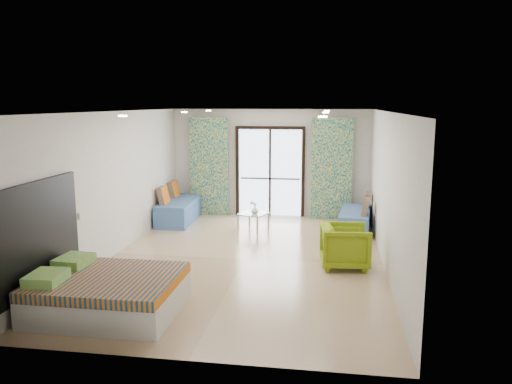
# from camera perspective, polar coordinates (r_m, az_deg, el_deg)

# --- Properties ---
(floor) EXTENTS (5.00, 7.50, 0.01)m
(floor) POSITION_cam_1_polar(r_m,az_deg,el_deg) (9.33, -1.23, -7.66)
(floor) COLOR tan
(floor) RESTS_ON ground
(ceiling) EXTENTS (5.00, 7.50, 0.01)m
(ceiling) POSITION_cam_1_polar(r_m,az_deg,el_deg) (8.88, -1.29, 9.17)
(ceiling) COLOR silver
(ceiling) RESTS_ON ground
(wall_back) EXTENTS (5.00, 0.01, 2.70)m
(wall_back) POSITION_cam_1_polar(r_m,az_deg,el_deg) (12.68, 1.64, 3.35)
(wall_back) COLOR silver
(wall_back) RESTS_ON ground
(wall_front) EXTENTS (5.00, 0.01, 2.70)m
(wall_front) POSITION_cam_1_polar(r_m,az_deg,el_deg) (5.44, -8.06, -5.99)
(wall_front) COLOR silver
(wall_front) RESTS_ON ground
(wall_left) EXTENTS (0.01, 7.50, 2.70)m
(wall_left) POSITION_cam_1_polar(r_m,az_deg,el_deg) (9.74, -15.91, 0.90)
(wall_left) COLOR silver
(wall_left) RESTS_ON ground
(wall_right) EXTENTS (0.01, 7.50, 2.70)m
(wall_right) POSITION_cam_1_polar(r_m,az_deg,el_deg) (8.93, 14.75, 0.13)
(wall_right) COLOR silver
(wall_right) RESTS_ON ground
(balcony_door) EXTENTS (1.76, 0.08, 2.28)m
(balcony_door) POSITION_cam_1_polar(r_m,az_deg,el_deg) (12.66, 1.62, 2.92)
(balcony_door) COLOR black
(balcony_door) RESTS_ON floor
(balcony_rail) EXTENTS (1.52, 0.03, 0.04)m
(balcony_rail) POSITION_cam_1_polar(r_m,az_deg,el_deg) (12.71, 1.62, 1.55)
(balcony_rail) COLOR #595451
(balcony_rail) RESTS_ON balcony_door
(curtain_left) EXTENTS (1.00, 0.10, 2.50)m
(curtain_left) POSITION_cam_1_polar(r_m,az_deg,el_deg) (12.79, -5.38, 2.92)
(curtain_left) COLOR silver
(curtain_left) RESTS_ON floor
(curtain_right) EXTENTS (1.00, 0.10, 2.50)m
(curtain_right) POSITION_cam_1_polar(r_m,az_deg,el_deg) (12.42, 8.66, 2.63)
(curtain_right) COLOR silver
(curtain_right) RESTS_ON floor
(downlight_a) EXTENTS (0.12, 0.12, 0.02)m
(downlight_a) POSITION_cam_1_polar(r_m,az_deg,el_deg) (7.35, -14.98, 8.40)
(downlight_a) COLOR #FFE0B2
(downlight_a) RESTS_ON ceiling
(downlight_b) EXTENTS (0.12, 0.12, 0.02)m
(downlight_b) POSITION_cam_1_polar(r_m,az_deg,el_deg) (6.75, 7.64, 8.52)
(downlight_b) COLOR #FFE0B2
(downlight_b) RESTS_ON ceiling
(downlight_c) EXTENTS (0.12, 0.12, 0.02)m
(downlight_c) POSITION_cam_1_polar(r_m,az_deg,el_deg) (10.18, -8.20, 9.03)
(downlight_c) COLOR #FFE0B2
(downlight_c) RESTS_ON ceiling
(downlight_d) EXTENTS (0.12, 0.12, 0.02)m
(downlight_d) POSITION_cam_1_polar(r_m,az_deg,el_deg) (9.75, 7.97, 8.99)
(downlight_d) COLOR #FFE0B2
(downlight_d) RESTS_ON ceiling
(downlight_e) EXTENTS (0.12, 0.12, 0.02)m
(downlight_e) POSITION_cam_1_polar(r_m,az_deg,el_deg) (12.11, -5.45, 9.25)
(downlight_e) COLOR #FFE0B2
(downlight_e) RESTS_ON ceiling
(downlight_f) EXTENTS (0.12, 0.12, 0.02)m
(downlight_f) POSITION_cam_1_polar(r_m,az_deg,el_deg) (11.75, 8.10, 9.17)
(downlight_f) COLOR #FFE0B2
(downlight_f) RESTS_ON ceiling
(headboard) EXTENTS (0.06, 2.10, 1.50)m
(headboard) POSITION_cam_1_polar(r_m,az_deg,el_deg) (7.52, -23.79, -4.59)
(headboard) COLOR black
(headboard) RESTS_ON floor
(switch_plate) EXTENTS (0.02, 0.10, 0.10)m
(switch_plate) POSITION_cam_1_polar(r_m,az_deg,el_deg) (8.57, -19.42, -2.57)
(switch_plate) COLOR silver
(switch_plate) RESTS_ON wall_left
(bed) EXTENTS (1.90, 1.55, 0.66)m
(bed) POSITION_cam_1_polar(r_m,az_deg,el_deg) (7.28, -16.66, -11.02)
(bed) COLOR silver
(bed) RESTS_ON floor
(daybed_left) EXTENTS (0.79, 1.90, 0.93)m
(daybed_left) POSITION_cam_1_polar(r_m,az_deg,el_deg) (12.32, -8.79, -1.97)
(daybed_left) COLOR #4469A3
(daybed_left) RESTS_ON floor
(daybed_right) EXTENTS (0.80, 1.71, 0.82)m
(daybed_right) POSITION_cam_1_polar(r_m,az_deg,el_deg) (11.52, 11.33, -3.09)
(daybed_right) COLOR #4469A3
(daybed_right) RESTS_ON floor
(coffee_table) EXTENTS (0.75, 0.75, 0.67)m
(coffee_table) POSITION_cam_1_polar(r_m,az_deg,el_deg) (11.33, -0.31, -2.64)
(coffee_table) COLOR silver
(coffee_table) RESTS_ON floor
(vase) EXTENTS (0.21, 0.21, 0.17)m
(vase) POSITION_cam_1_polar(r_m,az_deg,el_deg) (11.23, -0.13, -2.09)
(vase) COLOR white
(vase) RESTS_ON coffee_table
(armchair) EXTENTS (0.83, 0.87, 0.83)m
(armchair) POSITION_cam_1_polar(r_m,az_deg,el_deg) (8.91, 10.16, -5.88)
(armchair) COLOR olive
(armchair) RESTS_ON floor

